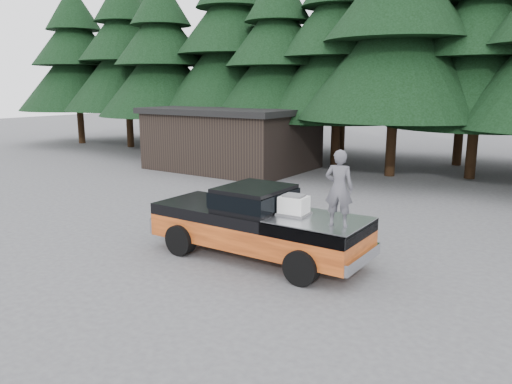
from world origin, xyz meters
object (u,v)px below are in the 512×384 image
Objects in this scene: pickup_truck at (258,234)px; utility_building at (232,138)px; air_compressor at (294,206)px; man_on_bed at (339,188)px.

utility_building reaches higher than pickup_truck.
air_compressor is at bearing -47.66° from utility_building.
man_on_bed is 0.21× the size of utility_building.
pickup_truck is at bearing 176.00° from air_compressor.
man_on_bed is 16.49m from utility_building.
utility_building is at bearing 129.23° from pickup_truck.
air_compressor is 0.08× the size of utility_building.
man_on_bed is at bearing -6.65° from pickup_truck.
utility_building is (-10.35, 11.36, 0.11)m from air_compressor.
pickup_truck is 1.39m from air_compressor.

